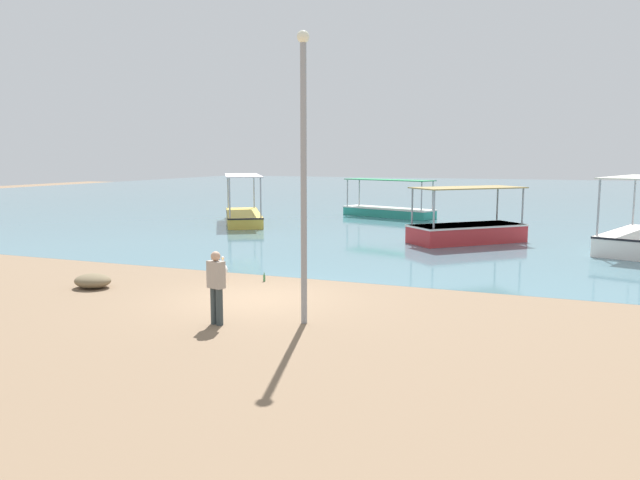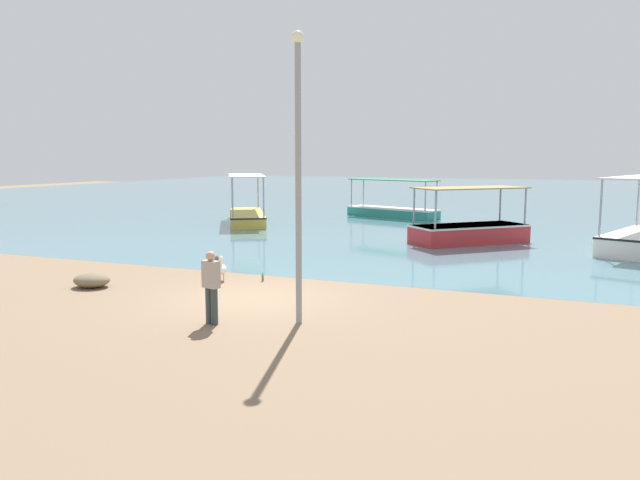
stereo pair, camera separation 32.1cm
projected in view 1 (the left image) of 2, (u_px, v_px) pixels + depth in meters
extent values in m
plane|color=#80664C|center=(257.00, 298.00, 16.86)|extent=(120.00, 120.00, 0.00)
cube|color=slate|center=(485.00, 195.00, 61.00)|extent=(110.00, 90.00, 0.00)
cube|color=gold|center=(243.00, 218.00, 35.75)|extent=(5.15, 6.88, 0.60)
cube|color=black|center=(243.00, 213.00, 35.72)|extent=(5.20, 6.94, 0.08)
cylinder|color=#99999E|center=(261.00, 198.00, 32.56)|extent=(0.08, 0.08, 2.09)
cylinder|color=#99999E|center=(230.00, 198.00, 32.31)|extent=(0.08, 0.08, 2.09)
cylinder|color=#99999E|center=(254.00, 191.00, 38.84)|extent=(0.08, 0.08, 2.09)
cylinder|color=#99999E|center=(228.00, 191.00, 38.59)|extent=(0.08, 0.08, 2.09)
cube|color=silver|center=(243.00, 175.00, 35.43)|extent=(5.13, 6.76, 0.05)
cube|color=teal|center=(388.00, 212.00, 39.33)|extent=(6.28, 3.45, 0.58)
cube|color=silver|center=(388.00, 208.00, 39.30)|extent=(6.33, 3.50, 0.08)
cylinder|color=#99999E|center=(433.00, 195.00, 37.81)|extent=(0.08, 0.08, 1.73)
cylinder|color=#99999E|center=(422.00, 196.00, 36.87)|extent=(0.08, 0.08, 1.73)
cylinder|color=#99999E|center=(359.00, 192.00, 41.49)|extent=(0.08, 0.08, 1.73)
cylinder|color=#99999E|center=(347.00, 193.00, 40.55)|extent=(0.08, 0.08, 1.73)
cube|color=#217B49|center=(389.00, 180.00, 39.06)|extent=(6.12, 3.48, 0.05)
cube|color=white|center=(637.00, 241.00, 25.17)|extent=(3.55, 5.89, 0.79)
cube|color=black|center=(638.00, 233.00, 25.13)|extent=(3.60, 5.95, 0.08)
cylinder|color=#99999E|center=(598.00, 208.00, 23.58)|extent=(0.08, 0.08, 2.16)
cylinder|color=#99999E|center=(634.00, 200.00, 27.42)|extent=(0.08, 0.08, 2.16)
cube|color=red|center=(467.00, 233.00, 27.67)|extent=(5.04, 4.99, 0.80)
cube|color=silver|center=(467.00, 225.00, 27.62)|extent=(5.09, 5.05, 0.08)
cylinder|color=#99999E|center=(434.00, 210.00, 25.83)|extent=(0.08, 0.08, 1.60)
cylinder|color=#99999E|center=(412.00, 207.00, 27.43)|extent=(0.08, 0.08, 1.60)
cylinder|color=#99999E|center=(523.00, 206.00, 27.58)|extent=(0.08, 0.08, 1.60)
cylinder|color=#99999E|center=(497.00, 204.00, 29.18)|extent=(0.08, 0.08, 1.60)
cube|color=olive|center=(468.00, 188.00, 27.40)|extent=(4.96, 4.92, 0.05)
cylinder|color=#E0997A|center=(225.00, 277.00, 19.21)|extent=(0.03, 0.03, 0.22)
cylinder|color=#E0997A|center=(222.00, 277.00, 19.19)|extent=(0.03, 0.03, 0.22)
ellipsoid|color=white|center=(223.00, 270.00, 19.14)|extent=(0.52, 0.63, 0.32)
ellipsoid|color=white|center=(223.00, 267.00, 19.38)|extent=(0.18, 0.20, 0.10)
cylinder|color=white|center=(223.00, 263.00, 18.96)|extent=(0.07, 0.07, 0.26)
sphere|color=white|center=(223.00, 258.00, 18.93)|extent=(0.11, 0.11, 0.11)
cone|color=#E5933F|center=(223.00, 259.00, 18.77)|extent=(0.19, 0.29, 0.06)
cylinder|color=gray|center=(304.00, 187.00, 13.95)|extent=(0.14, 0.14, 6.27)
sphere|color=#EAEACC|center=(303.00, 37.00, 13.51)|extent=(0.28, 0.28, 0.28)
cylinder|color=#47474C|center=(216.00, 267.00, 20.19)|extent=(0.26, 0.26, 0.48)
sphere|color=#4C4C51|center=(215.00, 259.00, 20.16)|extent=(0.27, 0.27, 0.27)
cylinder|color=#333E41|center=(219.00, 307.00, 14.13)|extent=(0.16, 0.16, 0.85)
cylinder|color=#333E41|center=(214.00, 306.00, 14.24)|extent=(0.16, 0.16, 0.85)
cube|color=#A3978B|center=(216.00, 275.00, 14.08)|extent=(0.45, 0.32, 0.62)
sphere|color=tan|center=(216.00, 256.00, 14.03)|extent=(0.22, 0.22, 0.22)
ellipsoid|color=#746448|center=(93.00, 281.00, 18.16)|extent=(1.10, 0.93, 0.41)
cylinder|color=#3F7F4C|center=(264.00, 278.00, 19.13)|extent=(0.07, 0.07, 0.20)
cylinder|color=#3F7F4C|center=(264.00, 274.00, 19.12)|extent=(0.03, 0.03, 0.07)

